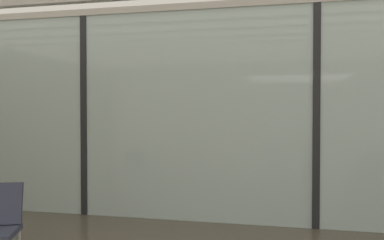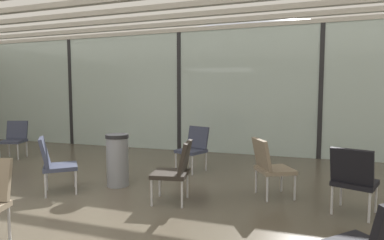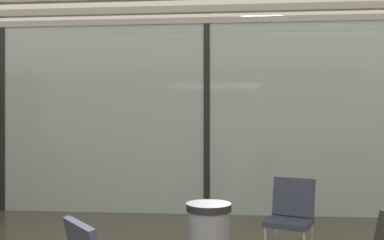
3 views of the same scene
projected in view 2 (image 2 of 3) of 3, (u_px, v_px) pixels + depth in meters
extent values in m
plane|color=#4C4438|center=(20.00, 227.00, 3.59)|extent=(60.00, 60.00, 0.00)
cube|color=#A3B7B2|center=(180.00, 92.00, 8.37)|extent=(14.00, 0.08, 3.13)
cube|color=black|center=(71.00, 92.00, 9.48)|extent=(0.10, 0.12, 3.13)
cube|color=black|center=(180.00, 92.00, 8.37)|extent=(0.10, 0.12, 3.13)
cube|color=black|center=(321.00, 92.00, 7.27)|extent=(0.10, 0.12, 3.13)
cube|color=#B7B2A8|center=(140.00, 9.00, 6.16)|extent=(13.72, 0.12, 0.10)
cube|color=#B7B2A8|center=(156.00, 18.00, 6.85)|extent=(13.72, 0.12, 0.10)
cube|color=#B7B2A8|center=(169.00, 25.00, 7.54)|extent=(13.72, 0.12, 0.10)
cube|color=#B7B2A8|center=(179.00, 31.00, 8.24)|extent=(13.72, 0.12, 0.10)
ellipsoid|color=#B2BCD6|center=(250.00, 77.00, 12.50)|extent=(13.96, 4.36, 4.36)
sphere|color=gray|center=(111.00, 79.00, 14.52)|extent=(2.40, 2.40, 2.40)
sphere|color=black|center=(140.00, 67.00, 11.79)|extent=(0.28, 0.28, 0.28)
sphere|color=black|center=(162.00, 67.00, 11.50)|extent=(0.28, 0.28, 0.28)
sphere|color=black|center=(185.00, 66.00, 11.22)|extent=(0.28, 0.28, 0.28)
sphere|color=black|center=(210.00, 65.00, 10.93)|extent=(0.28, 0.28, 0.28)
sphere|color=black|center=(235.00, 65.00, 10.65)|extent=(0.28, 0.28, 0.28)
cube|color=#7F705B|center=(275.00, 170.00, 4.64)|extent=(0.65, 0.65, 0.06)
cube|color=#7F705B|center=(262.00, 154.00, 4.58)|extent=(0.35, 0.49, 0.44)
cylinder|color=#BCBCC1|center=(295.00, 188.00, 4.49)|extent=(0.03, 0.03, 0.37)
cylinder|color=#BCBCC1|center=(282.00, 180.00, 4.90)|extent=(0.03, 0.03, 0.37)
cylinder|color=#BCBCC1|center=(267.00, 189.00, 4.41)|extent=(0.03, 0.03, 0.37)
cylinder|color=#BCBCC1|center=(256.00, 181.00, 4.83)|extent=(0.03, 0.03, 0.37)
cube|color=#33384C|center=(13.00, 141.00, 7.39)|extent=(0.62, 0.62, 0.06)
cube|color=#33384C|center=(17.00, 130.00, 7.59)|extent=(0.50, 0.30, 0.44)
cylinder|color=#BCBCC1|center=(18.00, 152.00, 7.21)|extent=(0.03, 0.03, 0.37)
cylinder|color=#BCBCC1|center=(9.00, 149.00, 7.61)|extent=(0.03, 0.03, 0.37)
cylinder|color=#BCBCC1|center=(27.00, 149.00, 7.63)|extent=(0.03, 0.03, 0.37)
cube|color=black|center=(355.00, 183.00, 3.98)|extent=(0.62, 0.62, 0.06)
cube|color=black|center=(351.00, 166.00, 3.79)|extent=(0.50, 0.30, 0.44)
cylinder|color=#BCBCC1|center=(376.00, 198.00, 4.02)|extent=(0.03, 0.03, 0.37)
cylinder|color=#BCBCC1|center=(341.00, 192.00, 4.29)|extent=(0.03, 0.03, 0.37)
cylinder|color=#BCBCC1|center=(369.00, 208.00, 3.70)|extent=(0.03, 0.03, 0.37)
cylinder|color=#BCBCC1|center=(332.00, 200.00, 3.97)|extent=(0.03, 0.03, 0.37)
cube|color=#33384C|center=(61.00, 167.00, 4.84)|extent=(0.68, 0.68, 0.06)
cube|color=#33384C|center=(45.00, 152.00, 4.73)|extent=(0.42, 0.46, 0.44)
cylinder|color=#BCBCC1|center=(76.00, 183.00, 4.74)|extent=(0.03, 0.03, 0.37)
cylinder|color=#BCBCC1|center=(75.00, 176.00, 5.13)|extent=(0.03, 0.03, 0.37)
cylinder|color=#BCBCC1|center=(45.00, 186.00, 4.58)|extent=(0.03, 0.03, 0.37)
cylinder|color=#BCBCC1|center=(47.00, 178.00, 4.97)|extent=(0.03, 0.03, 0.37)
cylinder|color=#BCBCC1|center=(9.00, 224.00, 3.24)|extent=(0.03, 0.03, 0.37)
cube|color=#28231E|center=(170.00, 174.00, 4.41)|extent=(0.55, 0.55, 0.06)
cube|color=#28231E|center=(185.00, 157.00, 4.35)|extent=(0.22, 0.50, 0.44)
cylinder|color=#BCBCC1|center=(160.00, 184.00, 4.66)|extent=(0.03, 0.03, 0.37)
cylinder|color=#BCBCC1|center=(152.00, 193.00, 4.25)|extent=(0.03, 0.03, 0.37)
cylinder|color=#BCBCC1|center=(187.00, 185.00, 4.60)|extent=(0.03, 0.03, 0.37)
cylinder|color=#BCBCC1|center=(182.00, 194.00, 4.19)|extent=(0.03, 0.03, 0.37)
cube|color=#33384C|center=(191.00, 151.00, 6.15)|extent=(0.62, 0.62, 0.06)
cube|color=#33384C|center=(198.00, 137.00, 6.30)|extent=(0.50, 0.31, 0.44)
cylinder|color=#BCBCC1|center=(176.00, 162.00, 6.15)|extent=(0.03, 0.03, 0.37)
cylinder|color=#BCBCC1|center=(192.00, 165.00, 5.88)|extent=(0.03, 0.03, 0.37)
cylinder|color=#BCBCC1|center=(190.00, 159.00, 6.47)|extent=(0.03, 0.03, 0.37)
cylinder|color=#BCBCC1|center=(206.00, 162.00, 6.20)|extent=(0.03, 0.03, 0.37)
cylinder|color=slate|center=(118.00, 162.00, 5.18)|extent=(0.36, 0.36, 0.80)
cylinder|color=black|center=(117.00, 136.00, 5.15)|extent=(0.38, 0.38, 0.06)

